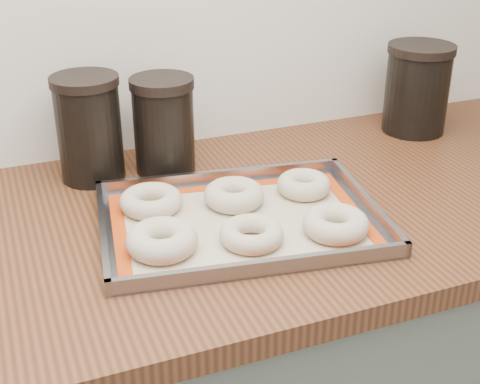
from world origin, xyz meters
name	(u,v)px	position (x,y,z in m)	size (l,w,h in m)	color
countertop	(302,205)	(0.00, 1.68, 0.88)	(3.06, 0.68, 0.04)	brown
baking_tray	(240,220)	(-0.15, 1.62, 0.91)	(0.50, 0.39, 0.03)	gray
baking_mat	(240,221)	(-0.15, 1.62, 0.90)	(0.46, 0.35, 0.00)	#C6B793
bagel_front_left	(162,240)	(-0.29, 1.57, 0.92)	(0.11, 0.11, 0.04)	#C2B096
bagel_front_mid	(252,234)	(-0.15, 1.55, 0.92)	(0.10, 0.10, 0.03)	#C2B096
bagel_front_right	(336,224)	(-0.02, 1.52, 0.92)	(0.11, 0.11, 0.04)	#C2B096
bagel_back_left	(151,201)	(-0.27, 1.71, 0.92)	(0.11, 0.11, 0.03)	#C2B096
bagel_back_mid	(234,195)	(-0.13, 1.68, 0.92)	(0.11, 0.11, 0.04)	#C2B096
bagel_back_right	(304,185)	(0.00, 1.67, 0.92)	(0.10, 0.10, 0.03)	#C2B096
canister_left	(89,128)	(-0.34, 1.89, 1.00)	(0.13, 0.13, 0.20)	black
canister_mid	(164,125)	(-0.20, 1.87, 0.99)	(0.12, 0.12, 0.19)	black
canister_right	(417,88)	(0.37, 1.88, 1.00)	(0.14, 0.14, 0.19)	black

